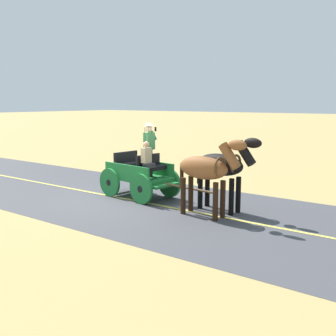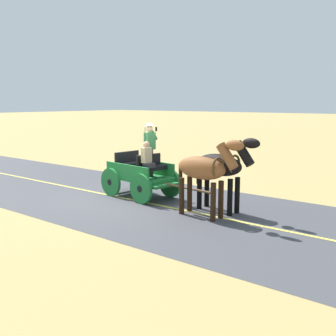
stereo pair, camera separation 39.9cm
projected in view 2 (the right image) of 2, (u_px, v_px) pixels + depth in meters
The scene contains 6 objects.
ground_plane at pixel (125, 199), 13.52m from camera, with size 200.00×200.00×0.00m, color tan.
road_surface at pixel (125, 198), 13.52m from camera, with size 6.37×160.00×0.01m, color #424247.
road_centre_stripe at pixel (125, 198), 13.52m from camera, with size 0.12×160.00×0.00m, color #DBCC4C.
horse_drawn_carriage at pixel (142, 173), 13.64m from camera, with size 1.67×4.52×2.50m.
horse_near_side at pixel (222, 167), 11.72m from camera, with size 0.68×2.14×2.21m.
horse_off_side at pixel (205, 170), 11.18m from camera, with size 0.64×2.13×2.21m.
Camera 2 is at (9.46, 9.29, 3.19)m, focal length 43.63 mm.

